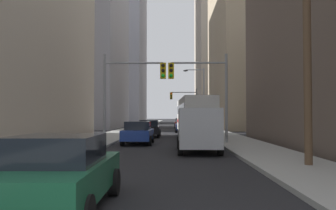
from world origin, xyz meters
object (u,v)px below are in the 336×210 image
object	(u,v)px
sedan_red	(181,123)
traffic_signal_far_right	(185,101)
cargo_van_silver	(198,127)
traffic_signal_near_left	(131,83)
sedan_black	(149,128)
sedan_navy	(184,126)
city_bus	(194,115)
traffic_signal_near_right	(201,83)
sedan_blue	(138,133)
sedan_green	(59,173)

from	to	relation	value
sedan_red	traffic_signal_far_right	xyz separation A→B (m)	(0.60, -0.92, 3.29)
cargo_van_silver	sedan_red	size ratio (longest dim) A/B	1.24
traffic_signal_far_right	cargo_van_silver	bearing A→B (deg)	-90.80
traffic_signal_near_left	traffic_signal_far_right	world-z (taller)	same
sedan_black	sedan_navy	size ratio (longest dim) A/B	1.00
city_bus	traffic_signal_near_left	world-z (taller)	traffic_signal_near_left
sedan_black	sedan_red	world-z (taller)	same
cargo_van_silver	traffic_signal_near_right	xyz separation A→B (m)	(0.54, 4.51, 2.76)
city_bus	cargo_van_silver	distance (m)	12.39
sedan_navy	sedan_red	xyz separation A→B (m)	(-0.03, 13.24, 0.00)
traffic_signal_near_right	sedan_navy	bearing A→B (deg)	92.23
cargo_van_silver	sedan_black	bearing A→B (deg)	105.56
sedan_red	cargo_van_silver	bearing A→B (deg)	-89.77
city_bus	traffic_signal_near_left	xyz separation A→B (m)	(-4.66, -7.85, 2.13)
cargo_van_silver	traffic_signal_near_left	xyz separation A→B (m)	(-4.07, 4.51, 2.77)
city_bus	sedan_red	bearing A→B (deg)	91.90
sedan_black	sedan_red	bearing A→B (deg)	81.52
sedan_blue	traffic_signal_near_left	bearing A→B (deg)	-147.35
sedan_navy	traffic_signal_near_right	bearing A→B (deg)	-87.77
sedan_green	traffic_signal_far_right	distance (m)	45.02
sedan_black	traffic_signal_near_right	xyz separation A→B (m)	(3.96, -7.77, 3.28)
traffic_signal_near_right	cargo_van_silver	bearing A→B (deg)	-96.83
traffic_signal_far_right	sedan_blue	bearing A→B (deg)	-98.15
sedan_red	traffic_signal_near_left	bearing A→B (deg)	-97.51
sedan_blue	sedan_navy	world-z (taller)	same
sedan_green	traffic_signal_near_right	size ratio (longest dim) A/B	0.70
city_bus	cargo_van_silver	xyz separation A→B (m)	(-0.59, -12.36, -0.64)
cargo_van_silver	traffic_signal_near_left	size ratio (longest dim) A/B	0.87
sedan_blue	traffic_signal_near_left	size ratio (longest dim) A/B	0.70
traffic_signal_near_left	traffic_signal_far_right	bearing A→B (deg)	81.08
sedan_black	sedan_red	distance (m)	22.28
traffic_signal_near_left	traffic_signal_near_right	xyz separation A→B (m)	(4.61, -0.00, -0.01)
sedan_red	traffic_signal_far_right	world-z (taller)	traffic_signal_far_right
cargo_van_silver	sedan_red	world-z (taller)	cargo_van_silver
traffic_signal_near_left	traffic_signal_far_right	distance (m)	29.24
cargo_van_silver	traffic_signal_far_right	size ratio (longest dim) A/B	0.87
sedan_blue	traffic_signal_far_right	distance (m)	29.09
sedan_green	traffic_signal_near_left	size ratio (longest dim) A/B	0.70
sedan_red	traffic_signal_far_right	bearing A→B (deg)	-56.76
sedan_red	traffic_signal_near_left	size ratio (longest dim) A/B	0.70
sedan_blue	sedan_black	bearing A→B (deg)	88.38
sedan_navy	sedan_black	bearing A→B (deg)	-110.68
sedan_green	sedan_blue	xyz separation A→B (m)	(-0.06, 16.11, 0.00)
sedan_green	sedan_black	size ratio (longest dim) A/B	1.00
city_bus	traffic_signal_far_right	world-z (taller)	traffic_signal_far_right
traffic_signal_near_right	sedan_black	bearing A→B (deg)	117.02
sedan_green	sedan_blue	distance (m)	16.11
cargo_van_silver	sedan_green	world-z (taller)	cargo_van_silver
city_bus	traffic_signal_far_right	xyz separation A→B (m)	(-0.13, 21.04, 2.13)
traffic_signal_far_right	sedan_red	bearing A→B (deg)	123.24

